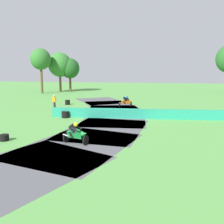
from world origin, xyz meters
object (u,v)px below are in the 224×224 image
(tire_stack_mid_b, at_px, (68,102))
(track_marshal, at_px, (54,102))
(motorcycle_lead_green, at_px, (76,134))
(motorcycle_chase_orange, at_px, (126,102))
(tire_stack_mid_a, at_px, (65,114))
(tire_stack_near, at_px, (4,138))

(tire_stack_mid_b, relative_size, track_marshal, 0.38)
(motorcycle_lead_green, bearing_deg, motorcycle_chase_orange, 85.66)
(motorcycle_lead_green, bearing_deg, track_marshal, 118.04)
(motorcycle_lead_green, bearing_deg, tire_stack_mid_a, 114.61)
(motorcycle_lead_green, xyz_separation_m, tire_stack_mid_a, (-3.60, 7.87, -0.35))
(tire_stack_mid_a, xyz_separation_m, track_marshal, (-2.86, 4.27, 0.52))
(motorcycle_chase_orange, height_order, tire_stack_mid_a, motorcycle_chase_orange)
(tire_stack_mid_a, bearing_deg, track_marshal, 123.81)
(tire_stack_mid_b, bearing_deg, motorcycle_lead_green, -68.39)
(motorcycle_lead_green, relative_size, tire_stack_near, 2.96)
(motorcycle_chase_orange, relative_size, tire_stack_mid_b, 2.80)
(motorcycle_chase_orange, height_order, track_marshal, track_marshal)
(motorcycle_chase_orange, xyz_separation_m, tire_stack_mid_b, (-7.59, 0.61, -0.35))
(motorcycle_chase_orange, relative_size, tire_stack_near, 3.00)
(tire_stack_near, xyz_separation_m, tire_stack_mid_a, (1.12, 7.97, 0.10))
(motorcycle_lead_green, xyz_separation_m, tire_stack_near, (-4.73, -0.10, -0.45))
(tire_stack_near, bearing_deg, motorcycle_chase_orange, 69.33)
(motorcycle_lead_green, distance_m, motorcycle_chase_orange, 15.60)
(tire_stack_mid_a, distance_m, tire_stack_mid_b, 8.76)
(motorcycle_lead_green, relative_size, tire_stack_mid_b, 2.76)
(motorcycle_chase_orange, xyz_separation_m, tire_stack_mid_a, (-4.78, -7.69, -0.35))
(tire_stack_mid_a, bearing_deg, tire_stack_near, -98.02)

